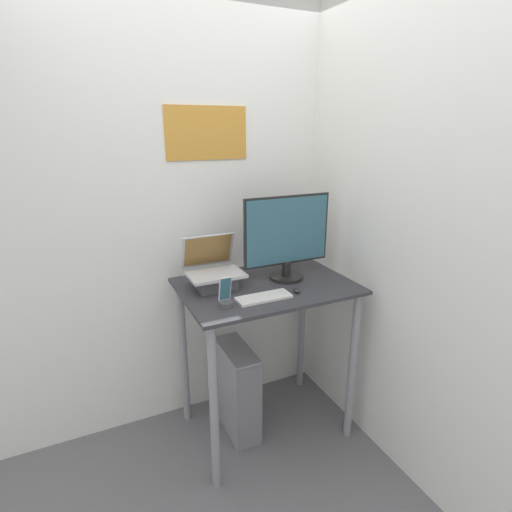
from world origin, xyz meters
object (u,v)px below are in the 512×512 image
monitor (287,239)px  keyboard (264,297)px  laptop (215,274)px  cell_phone (226,298)px  mouse (297,290)px  computer_tower (237,390)px

monitor → keyboard: size_ratio=1.84×
laptop → cell_phone: (-0.03, -0.26, -0.03)m
cell_phone → mouse: bearing=0.2°
monitor → cell_phone: 0.55m
cell_phone → laptop: bearing=82.5°
keyboard → cell_phone: (-0.21, -0.00, 0.04)m
laptop → mouse: laptop is taller
keyboard → cell_phone: size_ratio=1.86×
monitor → keyboard: monitor is taller
mouse → cell_phone: cell_phone is taller
computer_tower → monitor: bearing=-3.9°
laptop → keyboard: 0.32m
laptop → computer_tower: laptop is taller
keyboard → mouse: size_ratio=5.24×
laptop → monitor: monitor is taller
mouse → computer_tower: 0.79m
computer_tower → mouse: bearing=-41.6°
computer_tower → laptop: bearing=167.0°
laptop → computer_tower: (0.11, -0.03, -0.78)m
keyboard → mouse: (0.20, -0.00, 0.00)m
laptop → keyboard: (0.18, -0.26, -0.07)m
laptop → mouse: size_ratio=5.41×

